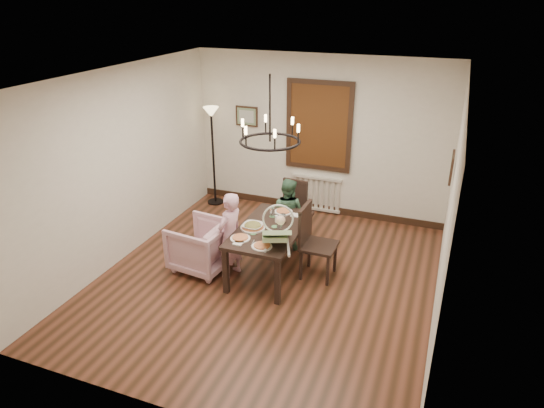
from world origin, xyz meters
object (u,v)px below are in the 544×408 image
Objects in this scene: chair_right at (319,242)px; floor_lamp at (213,158)px; dining_table at (270,233)px; armchair at (201,246)px; seated_man at (287,219)px; elderly_woman at (230,242)px; drinking_glass at (279,224)px; chair_far at (290,211)px; baby_bouncer at (277,232)px.

chair_right is 3.14m from floor_lamp.
armchair is (-0.97, -0.25, -0.26)m from dining_table.
dining_table is at bearing 103.23° from chair_right.
floor_lamp reaches higher than seated_man.
chair_right is 1.35× the size of armchair.
armchair is at bearing -78.24° from elderly_woman.
drinking_glass reaches higher than dining_table.
drinking_glass is (0.21, -1.08, 0.30)m from chair_far.
elderly_woman reaches higher than dining_table.
floor_lamp is at bearing 109.99° from baby_bouncer.
chair_right is 0.99m from seated_man.
chair_right reaches higher than seated_man.
armchair is (-1.64, -0.39, -0.18)m from chair_right.
elderly_woman is at bearing -155.17° from drinking_glass.
chair_right is 1.23m from elderly_woman.
seated_man is (-0.04, 0.84, -0.16)m from dining_table.
baby_bouncer is (-0.42, -0.57, 0.36)m from chair_right.
baby_bouncer is at bearing 107.61° from seated_man.
baby_bouncer is (0.34, -1.52, 0.42)m from chair_far.
floor_lamp reaches higher than chair_right.
floor_lamp reaches higher than drinking_glass.
baby_bouncer is at bearing -71.79° from chair_far.
dining_table is 1.46× the size of elderly_woman.
chair_far is at bearing -76.05° from seated_man.
chair_right is at bearing 32.08° from baby_bouncer.
chair_far is at bearing 100.99° from drinking_glass.
baby_bouncer reaches higher than seated_man.
drinking_glass is at bearing 8.28° from dining_table.
baby_bouncer reaches higher than elderly_woman.
chair_right is (0.75, -0.95, 0.06)m from chair_far.
elderly_woman is (-1.16, -0.41, -0.02)m from chair_right.
chair_far is 1.62m from armchair.
seated_man is at bearing 81.09° from baby_bouncer.
armchair is 1.35m from baby_bouncer.
floor_lamp reaches higher than dining_table.
seated_man is at bearing 92.18° from dining_table.
armchair is at bearing -117.64° from chair_far.
floor_lamp is (-1.84, 1.11, 0.43)m from seated_man.
dining_table is 0.57m from elderly_woman.
elderly_woman is 0.58× the size of floor_lamp.
floor_lamp is at bearing -133.92° from elderly_woman.
elderly_woman is 1.79× the size of baby_bouncer.
elderly_woman is at bearing 94.42° from armchair.
floor_lamp is at bearing 133.48° from dining_table.
baby_bouncer is at bearing -48.08° from floor_lamp.
dining_table is 2.61× the size of baby_bouncer.
floor_lamp is at bearing 136.14° from drinking_glass.
baby_bouncer is at bearing 144.86° from chair_right.
dining_table is 0.86m from seated_man.
drinking_glass is 0.08× the size of floor_lamp.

